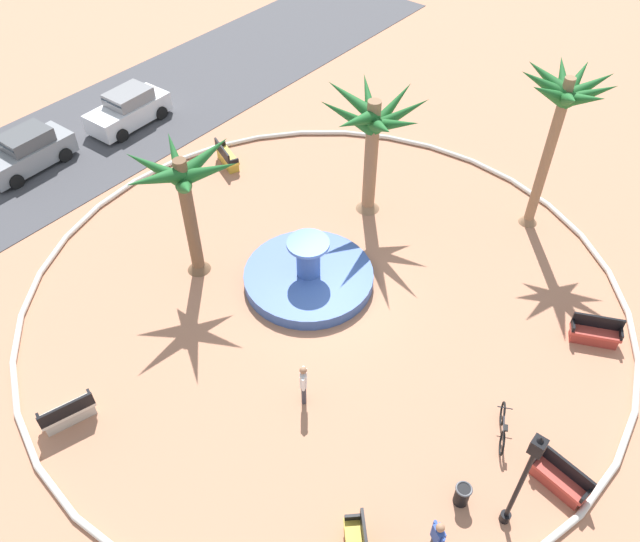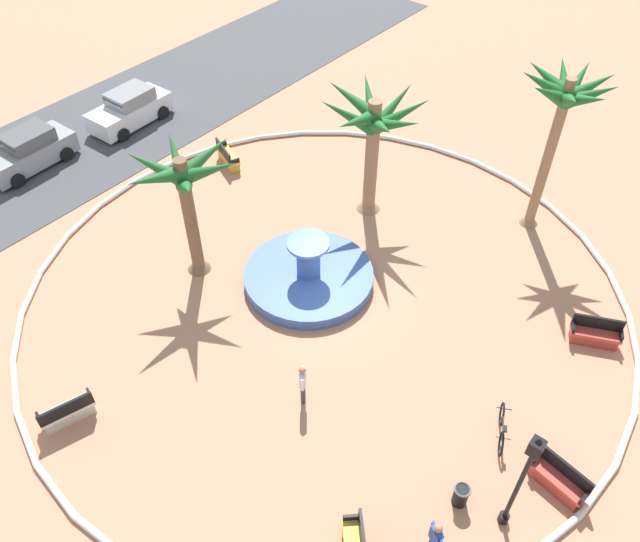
{
  "view_description": "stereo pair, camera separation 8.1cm",
  "coord_description": "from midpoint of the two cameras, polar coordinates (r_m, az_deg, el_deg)",
  "views": [
    {
      "loc": [
        -12.09,
        -9.61,
        16.41
      ],
      "look_at": [
        0.05,
        0.26,
        1.0
      ],
      "focal_mm": 35.55,
      "sensor_mm": 36.0,
      "label": 1
    },
    {
      "loc": [
        -12.04,
        -9.68,
        16.41
      ],
      "look_at": [
        0.05,
        0.26,
        1.0
      ],
      "focal_mm": 35.55,
      "sensor_mm": 36.0,
      "label": 2
    }
  ],
  "objects": [
    {
      "name": "street_asphalt",
      "position": [
        31.95,
        -21.44,
        10.45
      ],
      "size": [
        48.0,
        8.0,
        0.03
      ],
      "primitive_type": "cube",
      "color": "#424247",
      "rests_on": "ground"
    },
    {
      "name": "trash_bin",
      "position": [
        18.21,
        12.54,
        -19.04
      ],
      "size": [
        0.46,
        0.46,
        0.73
      ],
      "color": "black",
      "rests_on": "ground"
    },
    {
      "name": "person_cyclist_photo",
      "position": [
        19.04,
        -1.62,
        -10.0
      ],
      "size": [
        0.44,
        0.37,
        1.61
      ],
      "color": "#33333D",
      "rests_on": "ground"
    },
    {
      "name": "bicycle_red_frame",
      "position": [
        19.51,
        15.98,
        -13.4
      ],
      "size": [
        1.56,
        0.82,
        0.94
      ],
      "color": "black",
      "rests_on": "ground"
    },
    {
      "name": "lamppost",
      "position": [
        16.52,
        17.78,
        -17.11
      ],
      "size": [
        0.32,
        0.32,
        4.09
      ],
      "color": "black",
      "rests_on": "ground"
    },
    {
      "name": "parked_car_leftmost",
      "position": [
        30.82,
        -24.95,
        9.69
      ],
      "size": [
        4.06,
        2.04,
        1.67
      ],
      "color": "gray",
      "rests_on": "ground"
    },
    {
      "name": "bench_southeast",
      "position": [
        20.49,
        -21.82,
        -11.84
      ],
      "size": [
        1.68,
        0.95,
        1.0
      ],
      "color": "beige",
      "rests_on": "ground"
    },
    {
      "name": "parked_car_second",
      "position": [
        32.37,
        -16.93,
        13.74
      ],
      "size": [
        4.07,
        2.06,
        1.67
      ],
      "color": "silver",
      "rests_on": "ground"
    },
    {
      "name": "person_cyclist_helmet",
      "position": [
        16.95,
        10.32,
        -22.64
      ],
      "size": [
        0.35,
        0.46,
        1.71
      ],
      "color": "#33333D",
      "rests_on": "ground"
    },
    {
      "name": "plaza_curb",
      "position": [
        22.46,
        0.34,
        -2.0
      ],
      "size": [
        21.17,
        21.17,
        0.2
      ],
      "primitive_type": "torus",
      "color": "silver",
      "rests_on": "ground"
    },
    {
      "name": "palm_tree_near_fountain",
      "position": [
        23.95,
        20.9,
        13.73
      ],
      "size": [
        3.28,
        3.41,
        6.52
      ],
      "color": "#8E6B4C",
      "rests_on": "ground"
    },
    {
      "name": "bench_west",
      "position": [
        28.72,
        -8.45,
        10.03
      ],
      "size": [
        1.08,
        1.67,
        1.0
      ],
      "color": "gold",
      "rests_on": "ground"
    },
    {
      "name": "ground_plane",
      "position": [
        22.53,
        0.34,
        -2.17
      ],
      "size": [
        80.0,
        80.0,
        0.0
      ],
      "primitive_type": "plane",
      "color": "tan"
    },
    {
      "name": "bench_southwest",
      "position": [
        19.17,
        20.61,
        -17.16
      ],
      "size": [
        0.76,
        1.66,
        1.0
      ],
      "color": "#B73D33",
      "rests_on": "ground"
    },
    {
      "name": "bench_north",
      "position": [
        22.75,
        23.39,
        -5.21
      ],
      "size": [
        1.15,
        1.66,
        1.0
      ],
      "color": "#B73D33",
      "rests_on": "ground"
    },
    {
      "name": "palm_tree_mid_plaza",
      "position": [
        21.49,
        -12.23,
        7.35
      ],
      "size": [
        4.01,
        3.63,
        5.1
      ],
      "color": "brown",
      "rests_on": "ground"
    },
    {
      "name": "palm_tree_by_curb",
      "position": [
        23.98,
        4.69,
        12.75
      ],
      "size": [
        4.38,
        4.45,
        5.17
      ],
      "color": "#8E6B4C",
      "rests_on": "ground"
    },
    {
      "name": "fountain",
      "position": [
        22.8,
        -1.13,
        -0.44
      ],
      "size": [
        4.67,
        4.67,
        1.92
      ],
      "color": "#38569E",
      "rests_on": "ground"
    }
  ]
}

